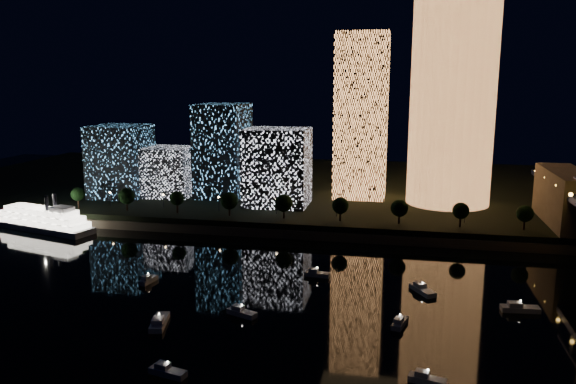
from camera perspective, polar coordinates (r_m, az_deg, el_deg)
name	(u,v)px	position (r m, az deg, el deg)	size (l,w,h in m)	color
ground	(341,358)	(114.13, 5.45, -16.40)	(520.00, 520.00, 0.00)	black
far_bank	(378,190)	(265.65, 9.15, 0.19)	(420.00, 160.00, 5.00)	black
seawall	(368,237)	(189.99, 8.11, -4.54)	(420.00, 6.00, 3.00)	#6B5E4C
tower_cylindrical	(453,98)	(227.25, 16.38, 9.11)	(34.00, 34.00, 81.95)	#FF9C51
tower_rectangular	(361,116)	(234.33, 7.48, 7.63)	(21.00, 21.00, 66.81)	#FF9C51
midrise_blocks	(202,160)	(233.81, -8.78, 3.21)	(90.91, 36.46, 38.42)	silver
riverboat	(38,219)	(222.34, -24.06, -2.55)	(46.45, 20.38, 13.76)	silver
motorboats	(348,325)	(125.60, 6.13, -13.30)	(108.73, 66.69, 2.78)	silver
esplanade_trees	(283,203)	(197.48, -0.53, -1.13)	(165.39, 6.32, 8.66)	black
street_lamps	(276,203)	(204.28, -1.19, -1.13)	(132.70, 0.70, 5.65)	black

